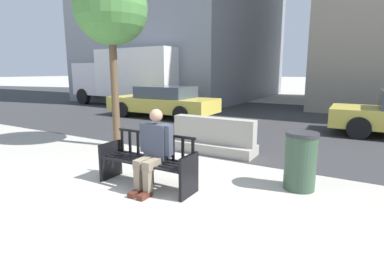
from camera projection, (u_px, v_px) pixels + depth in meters
ground_plane at (142, 208)px, 4.24m from camera, size 200.00×200.00×0.00m
street_asphalt at (286, 121)px, 11.62m from camera, size 120.00×12.00×0.01m
street_bench at (148, 163)px, 4.99m from camera, size 1.69×0.53×0.88m
seated_person at (154, 148)px, 4.79m from camera, size 0.58×0.72×1.31m
jersey_barrier_centre at (214, 138)px, 7.06m from camera, size 2.01×0.70×0.84m
street_tree at (111, 9)px, 7.08m from camera, size 1.75×1.75×4.26m
car_taxi_near at (163, 102)px, 12.46m from camera, size 4.63×1.96×1.29m
delivery_truck at (131, 75)px, 16.52m from camera, size 6.88×2.56×3.05m
trash_bin at (300, 161)px, 4.84m from camera, size 0.52×0.52×0.95m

